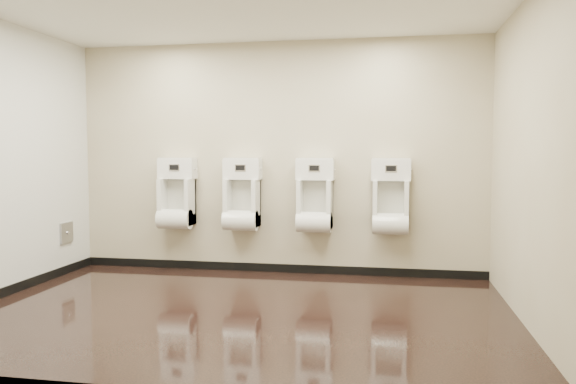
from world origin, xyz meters
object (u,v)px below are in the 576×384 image
(access_panel, at_px, (66,233))
(urinal_0, at_px, (176,199))
(urinal_1, at_px, (242,200))
(urinal_2, at_px, (315,201))
(urinal_3, at_px, (391,202))

(access_panel, bearing_deg, urinal_0, 17.60)
(urinal_1, height_order, urinal_2, same)
(access_panel, height_order, urinal_3, urinal_3)
(urinal_0, bearing_deg, urinal_1, 0.00)
(urinal_0, bearing_deg, urinal_3, 0.00)
(urinal_0, height_order, urinal_1, same)
(urinal_1, bearing_deg, urinal_2, 0.00)
(urinal_0, bearing_deg, access_panel, -162.40)
(access_panel, relative_size, urinal_3, 0.29)
(urinal_2, bearing_deg, urinal_3, 0.00)
(access_panel, xyz_separation_m, urinal_2, (2.97, 0.40, 0.40))
(access_panel, distance_m, urinal_2, 3.03)
(access_panel, bearing_deg, urinal_1, 10.79)
(urinal_0, height_order, urinal_2, same)
(urinal_1, bearing_deg, urinal_0, 180.00)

